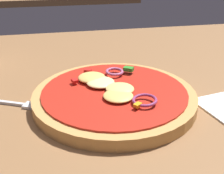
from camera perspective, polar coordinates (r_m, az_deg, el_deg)
dining_table at (r=0.51m, az=-4.66°, el=-4.42°), size 1.30×0.94×0.03m
pizza at (r=0.50m, az=0.40°, el=-1.75°), size 0.28×0.28×0.04m
fork at (r=0.52m, az=-19.63°, el=-2.96°), size 0.18×0.09×0.01m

